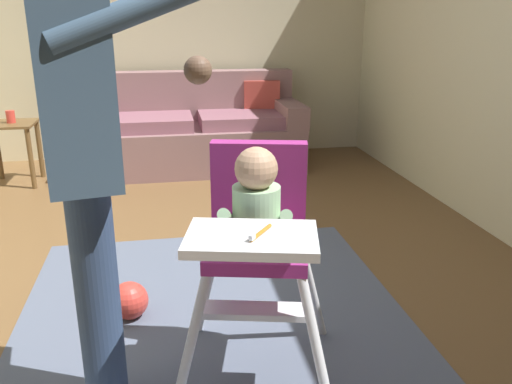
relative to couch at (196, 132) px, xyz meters
name	(u,v)px	position (x,y,z in m)	size (l,w,h in m)	color
ground	(172,300)	(-0.30, -2.39, -0.38)	(5.73, 7.37, 0.10)	brown
wall_far	(157,19)	(-0.30, 0.52, 1.00)	(4.93, 0.06, 2.66)	beige
area_rug	(217,332)	(-0.11, -2.81, -0.33)	(1.81, 2.20, 0.01)	slate
couch	(196,132)	(0.00, 0.00, 0.00)	(1.93, 0.86, 0.86)	#896465
high_chair	(257,223)	(0.02, -3.10, 0.30)	(0.72, 0.82, 0.93)	white
adult_standing	(83,150)	(-0.54, -3.20, 0.62)	(0.57, 0.50, 1.68)	navy
toy_ball	(129,300)	(-0.50, -2.60, -0.24)	(0.18, 0.18, 0.18)	#D13D33
side_table	(12,140)	(-1.54, -0.28, 0.05)	(0.40, 0.40, 0.52)	brown
sippy_cup	(11,117)	(-1.52, -0.28, 0.24)	(0.07, 0.07, 0.10)	#D13D33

